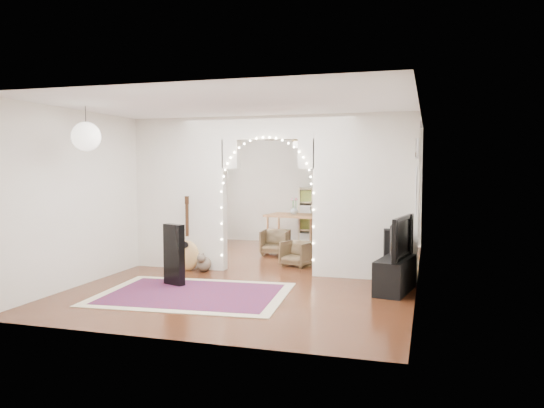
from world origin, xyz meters
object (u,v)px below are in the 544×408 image
(acoustic_guitar, at_px, (187,243))
(dining_chair_right, at_px, (297,254))
(dining_chair_left, at_px, (275,242))
(media_console, at_px, (395,275))
(floor_speaker, at_px, (395,257))
(bookcase, at_px, (327,216))
(dining_table, at_px, (294,218))

(acoustic_guitar, relative_size, dining_chair_right, 2.19)
(dining_chair_left, xyz_separation_m, dining_chair_right, (0.74, -1.11, -0.03))
(dining_chair_right, bearing_deg, acoustic_guitar, -133.52)
(media_console, relative_size, dining_chair_left, 1.73)
(floor_speaker, distance_m, dining_chair_left, 3.29)
(bookcase, bearing_deg, media_console, -86.29)
(acoustic_guitar, distance_m, dining_chair_right, 2.02)
(floor_speaker, bearing_deg, bookcase, 107.92)
(acoustic_guitar, xyz_separation_m, dining_table, (1.14, 3.17, 0.19))
(dining_chair_right, bearing_deg, floor_speaker, -9.98)
(dining_table, distance_m, dining_chair_left, 1.19)
(acoustic_guitar, bearing_deg, dining_chair_left, 63.87)
(dining_chair_left, relative_size, dining_chair_right, 1.13)
(media_console, relative_size, dining_chair_right, 1.96)
(media_console, distance_m, dining_chair_left, 3.74)
(floor_speaker, bearing_deg, acoustic_guitar, 172.41)
(floor_speaker, bearing_deg, dining_chair_right, 144.59)
(acoustic_guitar, xyz_separation_m, floor_speaker, (3.58, -0.00, -0.06))
(dining_chair_left, height_order, dining_chair_right, dining_chair_left)
(dining_chair_left, bearing_deg, acoustic_guitar, -120.19)
(dining_chair_left, bearing_deg, bookcase, 61.45)
(media_console, distance_m, bookcase, 4.75)
(floor_speaker, relative_size, dining_chair_right, 1.66)
(dining_table, bearing_deg, floor_speaker, -44.95)
(acoustic_guitar, bearing_deg, floor_speaker, 0.05)
(media_console, bearing_deg, bookcase, 123.56)
(acoustic_guitar, xyz_separation_m, dining_chair_right, (1.76, 0.96, -0.25))
(dining_chair_left, bearing_deg, floor_speaker, -42.89)
(bookcase, relative_size, dining_chair_left, 2.34)
(bookcase, relative_size, dining_table, 1.04)
(dining_table, bearing_deg, media_console, -49.20)
(dining_table, height_order, dining_chair_right, dining_table)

